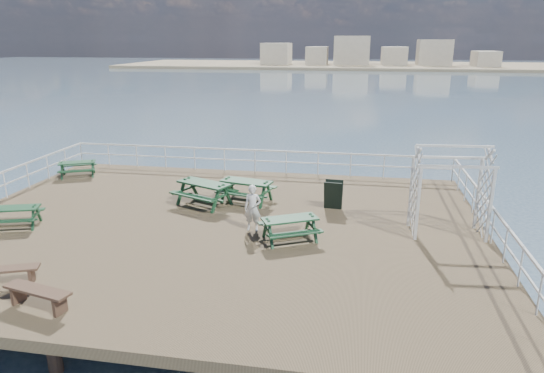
{
  "coord_description": "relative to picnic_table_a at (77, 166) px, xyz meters",
  "views": [
    {
      "loc": [
        4.63,
        -14.67,
        6.01
      ],
      "look_at": [
        1.82,
        1.15,
        1.1
      ],
      "focal_mm": 32.0,
      "sensor_mm": 36.0,
      "label": 1
    }
  ],
  "objects": [
    {
      "name": "sandwich_board",
      "position": [
        11.7,
        -2.41,
        0.04
      ],
      "size": [
        0.69,
        0.53,
        1.08
      ],
      "rotation": [
        0.0,
        0.0,
        -0.07
      ],
      "color": "black",
      "rests_on": "ground"
    },
    {
      "name": "picnic_table_d",
      "position": [
        1.37,
        -6.07,
        0.01
      ],
      "size": [
        1.92,
        1.72,
        0.78
      ],
      "rotation": [
        0.0,
        0.0,
        0.31
      ],
      "color": "#163E20",
      "rests_on": "ground"
    },
    {
      "name": "sea_backdrop",
      "position": [
        20.34,
        129.32,
        -0.99
      ],
      "size": [
        300.0,
        300.0,
        9.2
      ],
      "color": "#3D5468",
      "rests_on": "ground"
    },
    {
      "name": "trellis_arbor",
      "position": [
        15.4,
        -4.18,
        0.8
      ],
      "size": [
        2.44,
        1.45,
        2.91
      ],
      "rotation": [
        0.0,
        0.0,
        0.09
      ],
      "color": "silver",
      "rests_on": "ground"
    },
    {
      "name": "picnic_table_e",
      "position": [
        10.53,
        -5.57,
        0.04
      ],
      "size": [
        2.15,
        2.0,
        0.83
      ],
      "rotation": [
        0.0,
        0.0,
        0.48
      ],
      "color": "#163E20",
      "rests_on": "ground"
    },
    {
      "name": "picnic_table_c",
      "position": [
        8.37,
        -2.15,
        0.12
      ],
      "size": [
        2.23,
        1.94,
        0.94
      ],
      "rotation": [
        0.0,
        0.0,
        -0.21
      ],
      "color": "#163E20",
      "rests_on": "ground"
    },
    {
      "name": "flat_bench_far",
      "position": [
        3.83,
        -9.7,
        -0.13
      ],
      "size": [
        1.67,
        0.97,
        0.47
      ],
      "rotation": [
        0.0,
        0.0,
        0.37
      ],
      "color": "#4F3728",
      "rests_on": "ground"
    },
    {
      "name": "person",
      "position": [
        9.23,
        -4.98,
        0.28
      ],
      "size": [
        0.56,
        0.37,
        1.53
      ],
      "primitive_type": "imported",
      "rotation": [
        0.0,
        0.0,
        0.0
      ],
      "color": "silver",
      "rests_on": "ground"
    },
    {
      "name": "flat_bench_near",
      "position": [
        5.35,
        -10.55,
        -0.12
      ],
      "size": [
        1.78,
        0.78,
        0.5
      ],
      "rotation": [
        0.0,
        0.0,
        -0.22
      ],
      "color": "#4F3728",
      "rests_on": "ground"
    },
    {
      "name": "ground",
      "position": [
        7.8,
        -4.75,
        -0.64
      ],
      "size": [
        18.0,
        14.0,
        0.3
      ],
      "primitive_type": "cube",
      "color": "brown",
      "rests_on": "ground"
    },
    {
      "name": "picnic_table_a",
      "position": [
        0.0,
        0.0,
        0.0
      ],
      "size": [
        1.95,
        1.81,
        0.76
      ],
      "rotation": [
        0.0,
        0.0,
        0.44
      ],
      "color": "#163E20",
      "rests_on": "ground"
    },
    {
      "name": "railing",
      "position": [
        7.73,
        -2.18,
        0.38
      ],
      "size": [
        17.77,
        13.76,
        1.1
      ],
      "color": "silver",
      "rests_on": "ground"
    },
    {
      "name": "picnic_table_b",
      "position": [
        6.88,
        -2.79,
        0.14
      ],
      "size": [
        2.51,
        2.31,
        0.99
      ],
      "rotation": [
        0.0,
        0.0,
        -0.4
      ],
      "color": "#163E20",
      "rests_on": "ground"
    }
  ]
}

